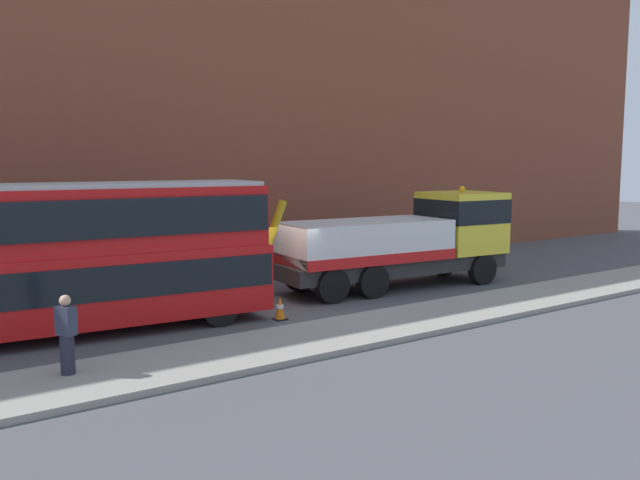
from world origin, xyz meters
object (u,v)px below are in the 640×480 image
recovery_tow_truck (405,239)px  double_decker_bus (65,253)px  traffic_cone_near_bus (280,308)px  pedestrian_onlooker (67,336)px

recovery_tow_truck → double_decker_bus: double_decker_bus is taller
double_decker_bus → traffic_cone_near_bus: bearing=-12.5°
pedestrian_onlooker → double_decker_bus: bearing=48.0°
recovery_tow_truck → pedestrian_onlooker: bearing=-158.9°
double_decker_bus → pedestrian_onlooker: size_ratio=6.54×
recovery_tow_truck → double_decker_bus: (-12.03, 0.04, 0.47)m
double_decker_bus → traffic_cone_near_bus: 6.13m
recovery_tow_truck → traffic_cone_near_bus: 6.84m
double_decker_bus → traffic_cone_near_bus: (5.56, -1.76, -1.89)m
traffic_cone_near_bus → double_decker_bus: bearing=162.4°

